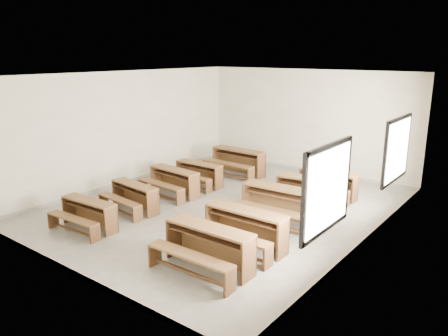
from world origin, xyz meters
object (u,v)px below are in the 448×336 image
Objects in this scene: desk_set_2 at (173,180)px; desk_set_6 at (244,226)px; desk_set_5 at (207,245)px; desk_set_7 at (280,202)px; desk_set_0 at (88,212)px; desk_set_8 at (310,191)px; desk_set_4 at (237,160)px; desk_set_9 at (327,182)px; desk_set_3 at (198,172)px; desk_set_1 at (133,195)px.

desk_set_6 is at bearing -19.77° from desk_set_2.
desk_set_5 is 0.93× the size of desk_set_7.
desk_set_7 is at bearing 94.12° from desk_set_6.
desk_set_0 is 0.83× the size of desk_set_8.
desk_set_2 is at bearing -92.42° from desk_set_4.
desk_set_8 is 1.13× the size of desk_set_9.
desk_set_7 reaches higher than desk_set_8.
desk_set_4 is 1.16× the size of desk_set_9.
desk_set_6 is at bearing 87.82° from desk_set_5.
desk_set_0 is at bearing -88.82° from desk_set_4.
desk_set_4 is 3.18m from desk_set_9.
desk_set_3 is 1.65m from desk_set_4.
desk_set_8 is at bearing -88.17° from desk_set_9.
desk_set_9 is at bearing 54.58° from desk_set_1.
desk_set_4 is 6.16m from desk_set_5.
desk_set_9 is (0.09, 2.27, -0.07)m from desk_set_7.
desk_set_2 is at bearing -89.30° from desk_set_3.
desk_set_5 reaches higher than desk_set_0.
desk_set_2 is 1.10× the size of desk_set_3.
desk_set_3 is 3.42m from desk_set_7.
desk_set_2 is 3.24m from desk_set_7.
desk_set_2 is 1.04m from desk_set_3.
desk_set_1 is 0.88× the size of desk_set_6.
desk_set_1 is 4.11m from desk_set_4.
desk_set_7 reaches higher than desk_set_6.
desk_set_3 is 4.26m from desk_set_6.
desk_set_7 is (3.08, 2.84, 0.10)m from desk_set_0.
desk_set_7 is (3.26, -1.00, 0.09)m from desk_set_3.
desk_set_1 is 3.50m from desk_set_7.
desk_set_9 is (3.16, -0.37, -0.06)m from desk_set_4.
desk_set_3 is at bearing 142.13° from desk_set_6.
desk_set_4 is (0.17, 2.68, 0.05)m from desk_set_2.
desk_set_1 is 0.86× the size of desk_set_8.
desk_set_3 is at bearing 159.64° from desk_set_7.
desk_set_5 is (3.18, 0.19, 0.08)m from desk_set_0.
desk_set_3 is 0.82× the size of desk_set_4.
desk_set_1 is at bearing -158.49° from desk_set_7.
desk_set_1 is (-0.10, 1.37, 0.01)m from desk_set_0.
desk_set_7 reaches higher than desk_set_4.
desk_set_8 is at bearing 89.72° from desk_set_6.
desk_set_4 is 3.47m from desk_set_8.
desk_set_4 reaches higher than desk_set_0.
desk_set_0 is at bearing -177.31° from desk_set_5.
desk_set_2 is 0.94× the size of desk_set_5.
desk_set_0 is 3.84m from desk_set_3.
desk_set_7 is at bearing -91.48° from desk_set_9.
desk_set_4 is at bearing 135.98° from desk_set_7.
desk_set_2 is 1.05× the size of desk_set_9.
desk_set_6 is at bearing -51.44° from desk_set_4.
desk_set_6 reaches higher than desk_set_9.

